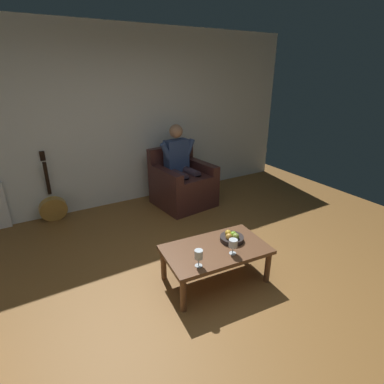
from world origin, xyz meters
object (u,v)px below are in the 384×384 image
object	(u,v)px
fruit_bowl	(232,238)
coffee_table	(216,252)
wine_glass_near	(233,244)
wine_glass_far	(199,255)
guitar	(53,206)
person_seated	(181,162)
armchair	(182,185)

from	to	relation	value
fruit_bowl	coffee_table	bearing A→B (deg)	7.62
wine_glass_near	wine_glass_far	bearing A→B (deg)	0.38
wine_glass_near	wine_glass_far	size ratio (longest dim) A/B	0.93
guitar	person_seated	bearing A→B (deg)	168.69
coffee_table	guitar	xyz separation A→B (m)	(1.28, -2.31, -0.11)
armchair	guitar	size ratio (longest dim) A/B	0.90
wine_glass_near	fruit_bowl	distance (m)	0.25
person_seated	guitar	bearing A→B (deg)	-17.74
guitar	wine_glass_far	bearing A→B (deg)	111.43
coffee_table	wine_glass_far	xyz separation A→B (m)	(0.31, 0.17, 0.17)
person_seated	fruit_bowl	world-z (taller)	person_seated
wine_glass_near	coffee_table	bearing A→B (deg)	-62.05
coffee_table	wine_glass_near	xyz separation A→B (m)	(-0.09, 0.16, 0.16)
guitar	fruit_bowl	xyz separation A→B (m)	(-1.50, 2.28, 0.20)
person_seated	wine_glass_near	distance (m)	2.17
person_seated	wine_glass_far	size ratio (longest dim) A/B	7.60
armchair	person_seated	distance (m)	0.37
armchair	wine_glass_far	xyz separation A→B (m)	(0.95, 2.06, 0.18)
guitar	wine_glass_far	size ratio (longest dim) A/B	6.04
person_seated	coffee_table	xyz separation A→B (m)	(0.64, 1.93, -0.36)
coffee_table	wine_glass_near	bearing A→B (deg)	117.95
wine_glass_near	wine_glass_far	distance (m)	0.39
armchair	coffee_table	size ratio (longest dim) A/B	0.84
armchair	fruit_bowl	xyz separation A→B (m)	(0.42, 1.86, 0.10)
wine_glass_near	armchair	bearing A→B (deg)	-105.13
fruit_bowl	wine_glass_near	bearing A→B (deg)	54.96
wine_glass_near	fruit_bowl	world-z (taller)	wine_glass_near
fruit_bowl	person_seated	bearing A→B (deg)	-102.37
wine_glass_far	coffee_table	bearing A→B (deg)	-151.53
person_seated	wine_glass_far	xyz separation A→B (m)	(0.95, 2.09, -0.20)
coffee_table	wine_glass_near	world-z (taller)	wine_glass_near
wine_glass_near	wine_glass_far	xyz separation A→B (m)	(0.39, 0.00, 0.01)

